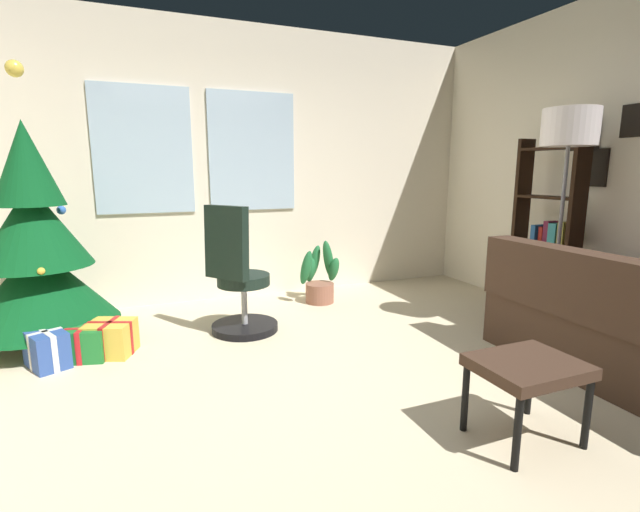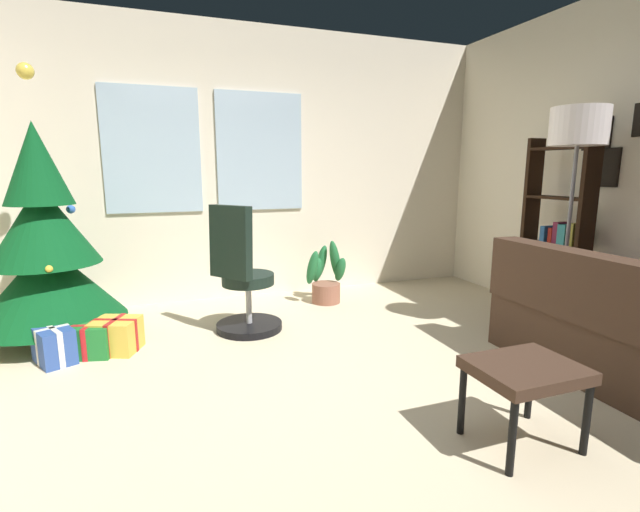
{
  "view_description": "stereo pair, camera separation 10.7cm",
  "coord_description": "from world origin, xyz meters",
  "px_view_note": "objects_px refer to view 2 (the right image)",
  "views": [
    {
      "loc": [
        -1.04,
        -2.24,
        1.35
      ],
      "look_at": [
        0.03,
        0.37,
        0.82
      ],
      "focal_mm": 25.47,
      "sensor_mm": 36.0,
      "label": 1
    },
    {
      "loc": [
        -0.94,
        -2.28,
        1.35
      ],
      "look_at": [
        0.03,
        0.37,
        0.82
      ],
      "focal_mm": 25.47,
      "sensor_mm": 36.0,
      "label": 2
    }
  ],
  "objects_px": {
    "bookshelf": "(556,240)",
    "potted_plant": "(326,279)",
    "footstool": "(525,375)",
    "gift_box_green": "(90,341)",
    "office_chair": "(243,284)",
    "gift_box_blue": "(54,345)",
    "floor_lamp": "(578,140)",
    "holiday_tree": "(46,252)",
    "gift_box_gold": "(116,335)"
  },
  "relations": [
    {
      "from": "bookshelf",
      "to": "holiday_tree",
      "type": "bearing_deg",
      "value": 167.01
    },
    {
      "from": "holiday_tree",
      "to": "floor_lamp",
      "type": "height_order",
      "value": "holiday_tree"
    },
    {
      "from": "gift_box_blue",
      "to": "floor_lamp",
      "type": "xyz_separation_m",
      "value": [
        3.75,
        -0.89,
        1.44
      ]
    },
    {
      "from": "gift_box_green",
      "to": "gift_box_blue",
      "type": "distance_m",
      "value": 0.23
    },
    {
      "from": "footstool",
      "to": "holiday_tree",
      "type": "height_order",
      "value": "holiday_tree"
    },
    {
      "from": "potted_plant",
      "to": "gift_box_gold",
      "type": "bearing_deg",
      "value": -160.18
    },
    {
      "from": "gift_box_gold",
      "to": "footstool",
      "type": "bearing_deg",
      "value": -44.9
    },
    {
      "from": "gift_box_gold",
      "to": "bookshelf",
      "type": "height_order",
      "value": "bookshelf"
    },
    {
      "from": "gift_box_green",
      "to": "office_chair",
      "type": "distance_m",
      "value": 1.21
    },
    {
      "from": "gift_box_green",
      "to": "gift_box_blue",
      "type": "relative_size",
      "value": 0.93
    },
    {
      "from": "bookshelf",
      "to": "floor_lamp",
      "type": "relative_size",
      "value": 0.91
    },
    {
      "from": "footstool",
      "to": "floor_lamp",
      "type": "distance_m",
      "value": 2.08
    },
    {
      "from": "holiday_tree",
      "to": "potted_plant",
      "type": "bearing_deg",
      "value": 6.11
    },
    {
      "from": "bookshelf",
      "to": "gift_box_gold",
      "type": "bearing_deg",
      "value": 171.95
    },
    {
      "from": "holiday_tree",
      "to": "office_chair",
      "type": "bearing_deg",
      "value": -13.48
    },
    {
      "from": "footstool",
      "to": "holiday_tree",
      "type": "bearing_deg",
      "value": 135.62
    },
    {
      "from": "gift_box_green",
      "to": "potted_plant",
      "type": "xyz_separation_m",
      "value": [
        2.14,
        0.74,
        0.12
      ]
    },
    {
      "from": "potted_plant",
      "to": "bookshelf",
      "type": "bearing_deg",
      "value": -35.17
    },
    {
      "from": "footstool",
      "to": "gift_box_green",
      "type": "distance_m",
      "value": 2.92
    },
    {
      "from": "holiday_tree",
      "to": "floor_lamp",
      "type": "distance_m",
      "value": 4.17
    },
    {
      "from": "bookshelf",
      "to": "potted_plant",
      "type": "xyz_separation_m",
      "value": [
        -1.75,
        1.23,
        -0.5
      ]
    },
    {
      "from": "gift_box_blue",
      "to": "bookshelf",
      "type": "height_order",
      "value": "bookshelf"
    },
    {
      "from": "footstool",
      "to": "gift_box_green",
      "type": "height_order",
      "value": "footstool"
    },
    {
      "from": "office_chair",
      "to": "potted_plant",
      "type": "height_order",
      "value": "office_chair"
    },
    {
      "from": "gift_box_blue",
      "to": "bookshelf",
      "type": "xyz_separation_m",
      "value": [
        4.11,
        -0.46,
        0.61
      ]
    },
    {
      "from": "office_chair",
      "to": "floor_lamp",
      "type": "distance_m",
      "value": 2.83
    },
    {
      "from": "potted_plant",
      "to": "gift_box_blue",
      "type": "bearing_deg",
      "value": -161.83
    },
    {
      "from": "office_chair",
      "to": "floor_lamp",
      "type": "height_order",
      "value": "floor_lamp"
    },
    {
      "from": "gift_box_gold",
      "to": "bookshelf",
      "type": "bearing_deg",
      "value": -8.05
    },
    {
      "from": "holiday_tree",
      "to": "office_chair",
      "type": "relative_size",
      "value": 1.96
    },
    {
      "from": "footstool",
      "to": "potted_plant",
      "type": "xyz_separation_m",
      "value": [
        -0.03,
        2.69,
        -0.13
      ]
    },
    {
      "from": "floor_lamp",
      "to": "holiday_tree",
      "type": "bearing_deg",
      "value": 159.83
    },
    {
      "from": "gift_box_green",
      "to": "gift_box_gold",
      "type": "bearing_deg",
      "value": 12.09
    },
    {
      "from": "footstool",
      "to": "office_chair",
      "type": "relative_size",
      "value": 0.47
    },
    {
      "from": "floor_lamp",
      "to": "gift_box_green",
      "type": "bearing_deg",
      "value": 165.26
    },
    {
      "from": "gift_box_blue",
      "to": "bookshelf",
      "type": "bearing_deg",
      "value": -6.31
    },
    {
      "from": "potted_plant",
      "to": "floor_lamp",
      "type": "bearing_deg",
      "value": -50.42
    },
    {
      "from": "holiday_tree",
      "to": "gift_box_gold",
      "type": "relative_size",
      "value": 5.33
    },
    {
      "from": "gift_box_green",
      "to": "office_chair",
      "type": "xyz_separation_m",
      "value": [
        1.17,
        0.13,
        0.3
      ]
    },
    {
      "from": "gift_box_green",
      "to": "office_chair",
      "type": "relative_size",
      "value": 0.33
    },
    {
      "from": "footstool",
      "to": "holiday_tree",
      "type": "distance_m",
      "value": 3.49
    },
    {
      "from": "gift_box_blue",
      "to": "office_chair",
      "type": "height_order",
      "value": "office_chair"
    },
    {
      "from": "footstool",
      "to": "potted_plant",
      "type": "bearing_deg",
      "value": 90.59
    },
    {
      "from": "holiday_tree",
      "to": "bookshelf",
      "type": "xyz_separation_m",
      "value": [
        4.2,
        -0.97,
        0.01
      ]
    },
    {
      "from": "gift_box_blue",
      "to": "office_chair",
      "type": "xyz_separation_m",
      "value": [
        1.39,
        0.16,
        0.29
      ]
    },
    {
      "from": "holiday_tree",
      "to": "office_chair",
      "type": "height_order",
      "value": "holiday_tree"
    },
    {
      "from": "office_chair",
      "to": "bookshelf",
      "type": "xyz_separation_m",
      "value": [
        2.72,
        -0.61,
        0.32
      ]
    },
    {
      "from": "gift_box_gold",
      "to": "office_chair",
      "type": "bearing_deg",
      "value": 5.17
    },
    {
      "from": "footstool",
      "to": "office_chair",
      "type": "xyz_separation_m",
      "value": [
        -1.0,
        2.07,
        0.05
      ]
    },
    {
      "from": "office_chair",
      "to": "gift_box_blue",
      "type": "bearing_deg",
      "value": -173.49
    }
  ]
}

